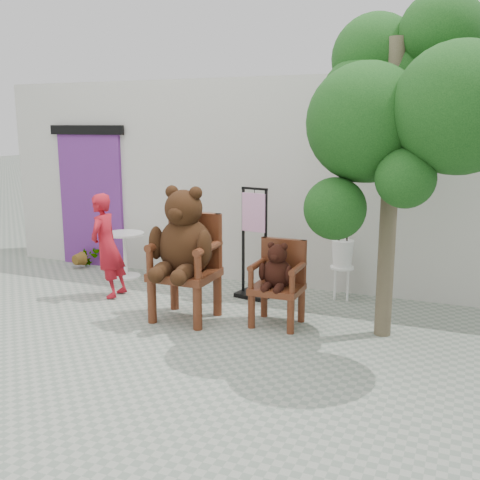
{
  "coord_description": "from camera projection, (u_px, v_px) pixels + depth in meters",
  "views": [
    {
      "loc": [
        2.83,
        -5.02,
        2.34
      ],
      "look_at": [
        0.25,
        1.19,
        0.95
      ],
      "focal_mm": 42.0,
      "sensor_mm": 36.0,
      "label": 1
    }
  ],
  "objects": [
    {
      "name": "ground_plane",
      "position": [
        176.0,
        344.0,
        6.08
      ],
      "size": [
        60.0,
        60.0,
        0.0
      ],
      "primitive_type": "plane",
      "color": "gray",
      "rests_on": "ground"
    },
    {
      "name": "back_wall",
      "position": [
        273.0,
        180.0,
        8.58
      ],
      "size": [
        9.0,
        1.0,
        3.0
      ],
      "primitive_type": "cube",
      "color": "beige",
      "rests_on": "ground"
    },
    {
      "name": "doorway",
      "position": [
        91.0,
        196.0,
        9.3
      ],
      "size": [
        1.4,
        0.11,
        2.33
      ],
      "color": "#622878",
      "rests_on": "ground"
    },
    {
      "name": "chair_big",
      "position": [
        185.0,
        246.0,
        6.71
      ],
      "size": [
        0.8,
        0.86,
        1.63
      ],
      "color": "#481F0F",
      "rests_on": "ground"
    },
    {
      "name": "chair_small",
      "position": [
        278.0,
        275.0,
        6.59
      ],
      "size": [
        0.57,
        0.54,
        1.0
      ],
      "color": "#481F0F",
      "rests_on": "ground"
    },
    {
      "name": "person",
      "position": [
        107.0,
        246.0,
        7.66
      ],
      "size": [
        0.39,
        0.55,
        1.42
      ],
      "primitive_type": "imported",
      "rotation": [
        0.0,
        0.0,
        -1.48
      ],
      "color": "#AA1522",
      "rests_on": "ground"
    },
    {
      "name": "cafe_table",
      "position": [
        125.0,
        250.0,
        8.66
      ],
      "size": [
        0.6,
        0.6,
        0.7
      ],
      "rotation": [
        0.0,
        0.0,
        -0.18
      ],
      "color": "white",
      "rests_on": "ground"
    },
    {
      "name": "display_stand",
      "position": [
        254.0,
        256.0,
        7.64
      ],
      "size": [
        0.51,
        0.43,
        1.51
      ],
      "rotation": [
        0.0,
        0.0,
        -0.19
      ],
      "color": "black",
      "rests_on": "ground"
    },
    {
      "name": "stool_bucket",
      "position": [
        342.0,
        253.0,
        7.54
      ],
      "size": [
        0.32,
        0.32,
        1.45
      ],
      "rotation": [
        0.0,
        0.0,
        0.21
      ],
      "color": "white",
      "rests_on": "ground"
    },
    {
      "name": "tree",
      "position": [
        399.0,
        102.0,
        5.8
      ],
      "size": [
        2.11,
        2.19,
        3.69
      ],
      "rotation": [
        0.0,
        0.0,
        0.07
      ],
      "color": "#463C2A",
      "rests_on": "ground"
    },
    {
      "name": "potted_plant",
      "position": [
        85.0,
        256.0,
        9.3
      ],
      "size": [
        0.42,
        0.38,
        0.39
      ],
      "primitive_type": "imported",
      "rotation": [
        0.0,
        0.0,
        -0.24
      ],
      "color": "black",
      "rests_on": "ground"
    }
  ]
}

